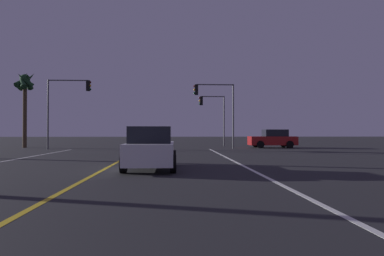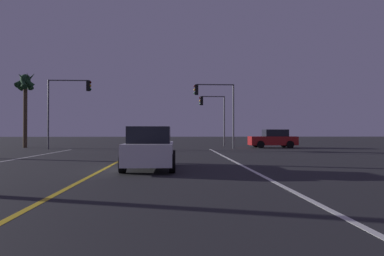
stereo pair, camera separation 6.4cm
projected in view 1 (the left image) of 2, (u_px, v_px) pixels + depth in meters
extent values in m
cube|color=silver|center=(266.00, 177.00, 11.14)|extent=(0.16, 35.02, 0.01)
cube|color=gold|center=(88.00, 178.00, 10.84)|extent=(0.16, 35.02, 0.01)
cylinder|color=black|center=(133.00, 158.00, 14.84)|extent=(0.22, 0.68, 0.68)
cylinder|color=black|center=(173.00, 158.00, 14.93)|extent=(0.22, 0.68, 0.68)
cylinder|color=black|center=(123.00, 164.00, 12.14)|extent=(0.22, 0.68, 0.68)
cylinder|color=black|center=(173.00, 164.00, 12.23)|extent=(0.22, 0.68, 0.68)
cube|color=silver|center=(151.00, 153.00, 13.54)|extent=(1.80, 4.30, 0.80)
cube|color=black|center=(151.00, 135.00, 13.30)|extent=(1.60, 2.10, 0.64)
cube|color=red|center=(129.00, 154.00, 11.41)|extent=(0.24, 0.08, 0.16)
cube|color=red|center=(164.00, 153.00, 11.47)|extent=(0.24, 0.08, 0.16)
cylinder|color=black|center=(260.00, 145.00, 30.26)|extent=(0.68, 0.22, 0.68)
cylinder|color=black|center=(256.00, 144.00, 32.06)|extent=(0.68, 0.22, 0.68)
cylinder|color=black|center=(290.00, 144.00, 30.40)|extent=(0.68, 0.22, 0.68)
cylinder|color=black|center=(283.00, 144.00, 32.20)|extent=(0.68, 0.22, 0.68)
cube|color=maroon|center=(272.00, 141.00, 31.23)|extent=(4.30, 1.80, 0.80)
cube|color=black|center=(275.00, 133.00, 31.25)|extent=(2.10, 1.60, 0.64)
cube|color=red|center=(297.00, 140.00, 30.74)|extent=(0.08, 0.24, 0.16)
cube|color=red|center=(292.00, 139.00, 31.94)|extent=(0.08, 0.24, 0.16)
cylinder|color=#4C4C51|center=(233.00, 117.00, 29.26)|extent=(0.14, 0.14, 5.64)
cylinder|color=#4C4C51|center=(215.00, 85.00, 29.21)|extent=(3.22, 0.10, 0.10)
cube|color=black|center=(196.00, 90.00, 29.12)|extent=(0.28, 0.36, 0.90)
sphere|color=#3A0605|center=(195.00, 86.00, 29.12)|extent=(0.20, 0.20, 0.20)
sphere|color=orange|center=(195.00, 90.00, 29.11)|extent=(0.20, 0.20, 0.20)
sphere|color=#063816|center=(195.00, 93.00, 29.11)|extent=(0.20, 0.20, 0.20)
cylinder|color=#4C4C51|center=(48.00, 114.00, 28.44)|extent=(0.14, 0.14, 5.92)
cylinder|color=#4C4C51|center=(68.00, 80.00, 28.56)|extent=(3.35, 0.10, 0.10)
cube|color=black|center=(88.00, 86.00, 28.64)|extent=(0.28, 0.36, 0.90)
sphere|color=#3A0605|center=(90.00, 82.00, 28.65)|extent=(0.20, 0.20, 0.20)
sphere|color=orange|center=(90.00, 86.00, 28.65)|extent=(0.20, 0.20, 0.20)
sphere|color=#063816|center=(90.00, 89.00, 28.65)|extent=(0.20, 0.20, 0.20)
cylinder|color=#4C4C51|center=(224.00, 121.00, 34.75)|extent=(0.14, 0.14, 5.19)
cylinder|color=#4C4C51|center=(213.00, 97.00, 34.72)|extent=(2.35, 0.10, 0.10)
cube|color=black|center=(201.00, 101.00, 34.65)|extent=(0.28, 0.36, 0.90)
sphere|color=#3A0605|center=(200.00, 98.00, 34.65)|extent=(0.20, 0.20, 0.20)
sphere|color=orange|center=(200.00, 101.00, 34.65)|extent=(0.20, 0.20, 0.20)
sphere|color=#063816|center=(200.00, 104.00, 34.64)|extent=(0.20, 0.20, 0.20)
cylinder|color=#473826|center=(25.00, 115.00, 31.38)|extent=(0.36, 0.36, 6.19)
sphere|color=#19381E|center=(25.00, 79.00, 31.42)|extent=(0.90, 0.90, 0.90)
cone|color=#19381E|center=(28.00, 81.00, 31.49)|extent=(0.89, 1.92, 1.66)
cone|color=#19381E|center=(27.00, 81.00, 31.72)|extent=(1.97, 0.87, 1.86)
cone|color=#19381E|center=(22.00, 81.00, 31.51)|extent=(1.17, 1.82, 1.50)
cone|color=#19381E|center=(22.00, 80.00, 31.22)|extent=(1.66, 1.85, 1.80)
cone|color=#19381E|center=(25.00, 80.00, 31.15)|extent=(1.68, 1.18, 1.50)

